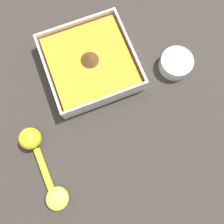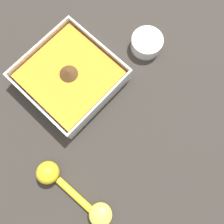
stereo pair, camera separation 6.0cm
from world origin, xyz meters
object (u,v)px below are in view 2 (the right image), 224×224
(spice_bowl, at_px, (146,43))
(lemon_squeezer, at_px, (53,177))
(lemon_half, at_px, (100,215))
(square_dish, at_px, (70,77))

(spice_bowl, bearing_deg, lemon_squeezer, -170.51)
(lemon_squeezer, xyz_separation_m, lemon_half, (0.02, -0.15, -0.01))
(square_dish, relative_size, spice_bowl, 2.64)
(lemon_squeezer, bearing_deg, lemon_half, -176.87)
(square_dish, distance_m, spice_bowl, 0.25)
(square_dish, distance_m, lemon_half, 0.38)
(square_dish, height_order, spice_bowl, square_dish)
(square_dish, bearing_deg, lemon_squeezer, -143.70)
(spice_bowl, height_order, lemon_half, spice_bowl)
(square_dish, xyz_separation_m, lemon_squeezer, (-0.22, -0.17, 0.00))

